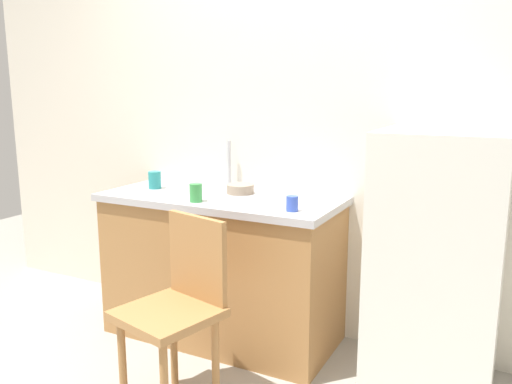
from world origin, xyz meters
TOP-DOWN VIEW (x-y plane):
  - back_wall at (0.00, 1.00)m, footprint 4.80×0.10m
  - cabinet_base at (-0.32, 0.65)m, footprint 1.34×0.60m
  - countertop at (-0.32, 0.65)m, footprint 1.38×0.64m
  - faucet at (-0.41, 0.90)m, footprint 0.02×0.02m
  - refrigerator at (0.88, 0.64)m, footprint 0.57×0.61m
  - chair at (-0.14, -0.05)m, footprint 0.49×0.49m
  - terracotta_bowl at (-0.25, 0.75)m, footprint 0.16×0.16m
  - cup_teal at (-0.79, 0.64)m, footprint 0.08×0.08m
  - cup_blue at (0.20, 0.47)m, footprint 0.06×0.06m
  - cup_green at (-0.35, 0.44)m, footprint 0.07×0.07m

SIDE VIEW (x-z plane):
  - cabinet_base at x=-0.32m, z-range 0.00..0.82m
  - chair at x=-0.14m, z-range 0.05..0.94m
  - refrigerator at x=0.88m, z-range 0.00..1.28m
  - countertop at x=-0.32m, z-range 0.82..0.86m
  - terracotta_bowl at x=-0.25m, z-range 0.86..0.92m
  - cup_blue at x=0.20m, z-range 0.86..0.94m
  - cup_green at x=-0.35m, z-range 0.86..0.96m
  - cup_teal at x=-0.79m, z-range 0.86..0.97m
  - faucet at x=-0.41m, z-range 0.86..1.15m
  - back_wall at x=0.00m, z-range 0.00..2.54m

